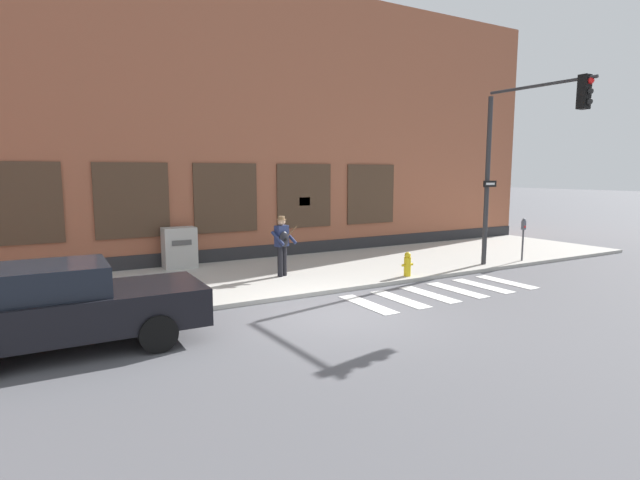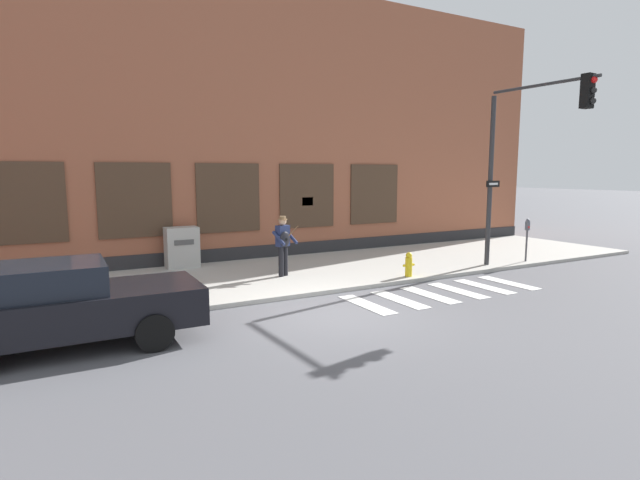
% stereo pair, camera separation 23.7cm
% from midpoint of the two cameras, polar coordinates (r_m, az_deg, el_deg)
% --- Properties ---
extents(ground_plane, '(160.00, 160.00, 0.00)m').
position_cam_midpoint_polar(ground_plane, '(11.03, 2.17, -8.45)').
color(ground_plane, '#56565B').
extents(sidewalk, '(28.00, 5.35, 0.11)m').
position_cam_midpoint_polar(sidewalk, '(14.70, -6.44, -4.15)').
color(sidewalk, '#ADAAA3').
rests_on(sidewalk, ground).
extents(building_backdrop, '(28.00, 4.06, 9.46)m').
position_cam_midpoint_polar(building_backdrop, '(18.86, -12.25, 12.58)').
color(building_backdrop, '#99563D').
rests_on(building_backdrop, ground).
extents(crosswalk, '(5.20, 1.90, 0.01)m').
position_cam_midpoint_polar(crosswalk, '(13.28, 14.47, -5.86)').
color(crosswalk, silver).
rests_on(crosswalk, ground).
extents(red_car, '(4.63, 2.04, 1.53)m').
position_cam_midpoint_polar(red_car, '(9.79, -26.81, -6.72)').
color(red_car, black).
rests_on(red_car, ground).
extents(busker, '(0.78, 0.66, 1.73)m').
position_cam_midpoint_polar(busker, '(14.23, -3.74, -0.25)').
color(busker, black).
rests_on(busker, sidewalk).
extents(traffic_light, '(0.60, 3.37, 5.49)m').
position_cam_midpoint_polar(traffic_light, '(16.08, 22.87, 10.12)').
color(traffic_light, '#2D2D30').
rests_on(traffic_light, sidewalk).
extents(parking_meter, '(0.13, 0.11, 1.44)m').
position_cam_midpoint_polar(parking_meter, '(18.03, 22.94, 0.71)').
color(parking_meter, '#47474C').
rests_on(parking_meter, sidewalk).
extents(utility_box, '(1.00, 0.61, 1.27)m').
position_cam_midpoint_polar(utility_box, '(16.15, -15.10, -0.81)').
color(utility_box, '#ADADA8').
rests_on(utility_box, sidewalk).
extents(fire_hydrant, '(0.38, 0.20, 0.70)m').
position_cam_midpoint_polar(fire_hydrant, '(14.51, 10.56, -2.78)').
color(fire_hydrant, gold).
rests_on(fire_hydrant, sidewalk).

